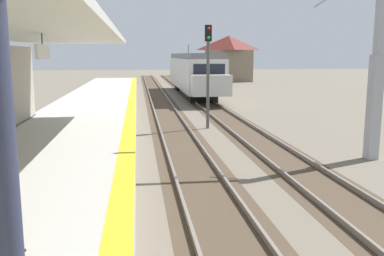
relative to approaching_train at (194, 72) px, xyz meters
name	(u,v)px	position (x,y,z in m)	size (l,w,h in m)	color
station_platform	(57,158)	(-7.80, -25.43, -1.73)	(5.00, 80.00, 0.91)	#B7B5AD
track_pair_nearest_platform	(181,142)	(-3.40, -21.43, -2.13)	(2.34, 120.00, 0.16)	#4C3D2D
track_pair_middle	(258,140)	(0.00, -21.43, -2.13)	(2.34, 120.00, 0.16)	#4C3D2D
approaching_train	(194,72)	(0.00, 0.00, 0.00)	(2.93, 19.60, 4.76)	silver
rail_signal_post	(208,66)	(-1.64, -17.93, 1.02)	(0.32, 0.34, 5.20)	#4C4C4C
catenary_pylon_far_side	(370,59)	(2.88, -25.07, 1.43)	(5.00, 0.40, 7.50)	#9EA3A8
distant_trackside_house	(228,58)	(7.76, 20.67, 1.16)	(6.60, 5.28, 6.40)	#7F705B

